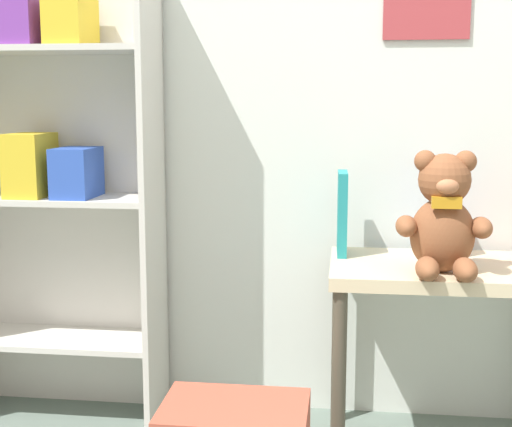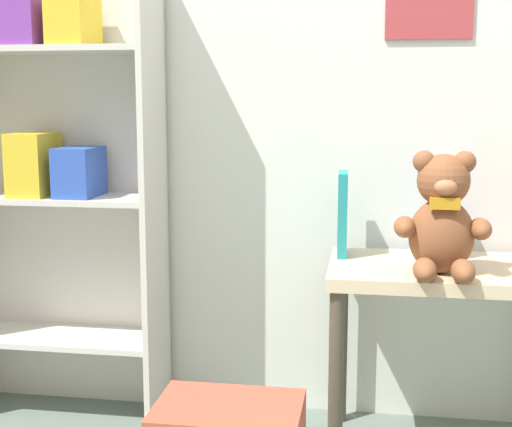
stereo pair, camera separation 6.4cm
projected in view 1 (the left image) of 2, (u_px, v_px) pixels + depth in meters
wall_back at (387, 19)px, 2.16m from camera, size 4.80×0.07×2.50m
bookshelf_side at (59, 171)px, 2.22m from camera, size 0.63×0.25×1.41m
display_table at (444, 296)px, 2.00m from camera, size 0.64×0.41×0.56m
teddy_bear at (444, 218)px, 1.86m from camera, size 0.25×0.23×0.32m
book_standing_teal at (342, 213)px, 2.10m from camera, size 0.03×0.14×0.24m
book_standing_blue at (442, 213)px, 2.07m from camera, size 0.03×0.14×0.25m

